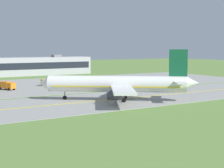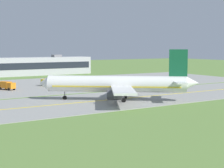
% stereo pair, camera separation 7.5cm
% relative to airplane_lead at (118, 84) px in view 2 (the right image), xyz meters
% --- Properties ---
extents(ground_plane, '(500.00, 500.00, 0.00)m').
position_rel_airplane_lead_xyz_m(ground_plane, '(-2.82, 2.05, -4.13)').
color(ground_plane, olive).
extents(taxiway_strip, '(240.00, 28.00, 0.10)m').
position_rel_airplane_lead_xyz_m(taxiway_strip, '(-2.82, 2.05, -4.08)').
color(taxiway_strip, gray).
rests_on(taxiway_strip, ground).
extents(apron_pad, '(140.00, 52.00, 0.10)m').
position_rel_airplane_lead_xyz_m(apron_pad, '(7.18, 44.05, -4.08)').
color(apron_pad, gray).
rests_on(apron_pad, ground).
extents(taxiway_centreline, '(220.00, 0.60, 0.01)m').
position_rel_airplane_lead_xyz_m(taxiway_centreline, '(-2.82, 2.05, -4.03)').
color(taxiway_centreline, yellow).
rests_on(taxiway_centreline, taxiway_strip).
extents(airplane_lead, '(33.57, 29.17, 12.70)m').
position_rel_airplane_lead_xyz_m(airplane_lead, '(0.00, 0.00, 0.00)').
color(airplane_lead, white).
rests_on(airplane_lead, ground).
extents(service_truck_baggage, '(4.32, 6.31, 2.60)m').
position_rel_airplane_lead_xyz_m(service_truck_baggage, '(-17.31, 36.73, -2.60)').
color(service_truck_baggage, orange).
rests_on(service_truck_baggage, ground).
extents(service_truck_fuel, '(6.18, 2.81, 2.60)m').
position_rel_airplane_lead_xyz_m(service_truck_fuel, '(-1.18, 41.24, -2.60)').
color(service_truck_fuel, yellow).
rests_on(service_truck_fuel, ground).
extents(terminal_building, '(54.18, 10.35, 9.60)m').
position_rel_airplane_lead_xyz_m(terminal_building, '(11.08, 89.36, 0.09)').
color(terminal_building, '#B2B2B7').
rests_on(terminal_building, ground).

